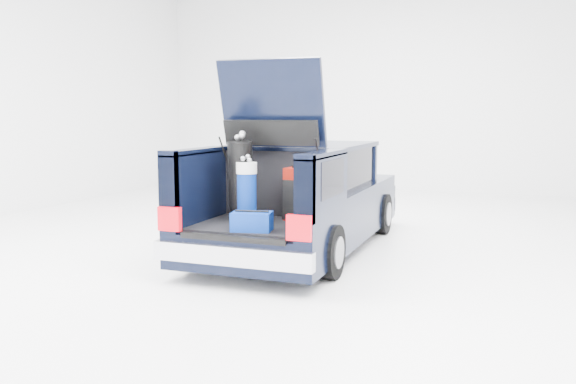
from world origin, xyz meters
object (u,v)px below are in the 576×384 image
at_px(car, 303,199).
at_px(blue_golf_bag, 247,192).
at_px(black_golf_bag, 241,181).
at_px(red_suitcase, 302,194).
at_px(blue_duffel, 252,221).

xyz_separation_m(car, blue_golf_bag, (-0.12, -1.61, 0.28)).
bearing_deg(black_golf_bag, car, 69.31).
distance_m(red_suitcase, blue_golf_bag, 0.67).
height_order(black_golf_bag, blue_duffel, black_golf_bag).
height_order(red_suitcase, blue_golf_bag, blue_golf_bag).
bearing_deg(blue_duffel, red_suitcase, 58.35).
relative_size(red_suitcase, black_golf_bag, 0.63).
distance_m(black_golf_bag, blue_duffel, 0.76).
xyz_separation_m(car, black_golf_bag, (-0.27, -1.45, 0.40)).
bearing_deg(red_suitcase, blue_duffel, -103.55).
height_order(car, blue_duffel, car).
height_order(car, blue_golf_bag, car).
xyz_separation_m(red_suitcase, blue_golf_bag, (-0.52, -0.41, 0.05)).
distance_m(car, blue_golf_bag, 1.64).
height_order(blue_golf_bag, blue_duffel, blue_golf_bag).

